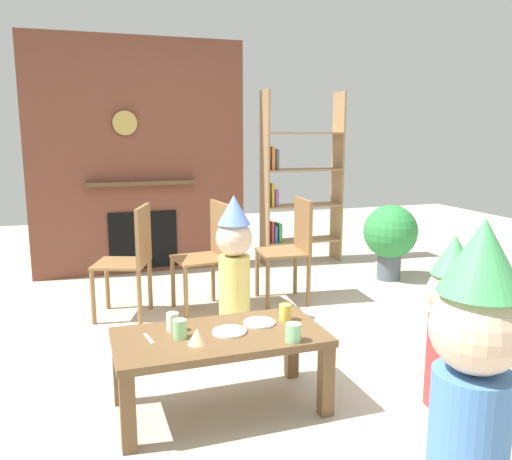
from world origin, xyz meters
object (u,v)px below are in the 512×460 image
Objects in this scene: paper_cup_near_left at (173,322)px; paper_cup_far_left at (285,312)px; paper_plate_front at (229,331)px; birthday_cake_slice at (197,336)px; dining_chair_right at (293,244)px; potted_plant_tall at (390,235)px; child_by_the_chairs at (234,257)px; child_with_cone_hat at (473,374)px; bookshelf at (296,186)px; paper_cup_near_right at (180,329)px; child_in_pink at (450,317)px; paper_plate_rear at (259,323)px; paper_cup_center at (293,332)px; coffee_table at (220,346)px; dining_chair_middle at (210,249)px; dining_chair_left at (132,255)px.

paper_cup_far_left is at bearing -4.05° from paper_cup_near_left.
paper_plate_front is 0.21m from birthday_cake_slice.
dining_chair_right is 1.19× the size of potted_plant_tall.
paper_cup_near_left is 1.28m from child_by_the_chairs.
paper_plate_front is at bearing -1.98° from child_with_cone_hat.
paper_cup_far_left is (-1.24, -2.78, -0.40)m from bookshelf.
child_in_pink reaches higher than paper_cup_near_right.
child_in_pink reaches higher than dining_chair_right.
paper_cup_far_left is 0.52× the size of paper_plate_rear.
child_with_cone_hat is 1.26× the size of child_in_pink.
bookshelf is at bearing -81.94° from child_in_pink.
bookshelf is 3.07m from paper_cup_far_left.
child_by_the_chairs is (-0.74, 1.56, 0.03)m from child_in_pink.
paper_cup_center is 0.10× the size of dining_chair_right.
bookshelf reaches higher than birthday_cake_slice.
bookshelf is 3.37m from paper_cup_center.
coffee_table is (-1.64, -2.86, -0.51)m from bookshelf.
paper_cup_far_left is at bearing -12.09° from child_in_pink.
paper_cup_center is 2.88m from potted_plant_tall.
paper_cup_center is at bearing -38.36° from paper_plate_front.
bookshelf is at bearing 66.79° from paper_cup_center.
child_with_cone_hat reaches higher than dining_chair_right.
dining_chair_middle reaches higher than coffee_table.
paper_cup_center is 0.10× the size of dining_chair_middle.
paper_cup_near_right is 0.11× the size of dining_chair_left.
potted_plant_tall is (1.83, 0.70, -0.07)m from child_by_the_chairs.
child_in_pink is 1.72m from child_by_the_chairs.
dining_chair_middle is at bearing -50.64° from child_in_pink.
child_with_cone_hat is at bearing 128.52° from dining_chair_left.
potted_plant_tall is at bearing 40.85° from paper_plate_front.
paper_cup_near_left is 1.07× the size of paper_cup_center.
paper_cup_near_right is 0.11× the size of dining_chair_middle.
paper_plate_rear is (-0.08, 0.29, -0.04)m from paper_cup_center.
potted_plant_tall is (1.09, 2.26, -0.04)m from child_in_pink.
potted_plant_tall reaches higher than paper_cup_far_left.
child_by_the_chairs is at bearing -126.31° from bookshelf.
bookshelf is 2.11× the size of dining_chair_left.
coffee_table is 2.96m from potted_plant_tall.
birthday_cake_slice is 0.11× the size of dining_chair_middle.
paper_plate_rear is (-1.40, -2.78, -0.44)m from bookshelf.
child_with_cone_hat reaches higher than coffee_table.
paper_plate_rear is at bearing 16.53° from coffee_table.
child_with_cone_hat is at bearing -72.26° from paper_cup_center.
paper_cup_far_left is 0.09× the size of child_by_the_chairs.
dining_chair_left reaches higher than paper_cup_center.
birthday_cake_slice is 1.34m from child_in_pink.
bookshelf is 3.34m from paper_cup_near_left.
paper_cup_far_left is at bearing -135.41° from potted_plant_tall.
child_with_cone_hat reaches higher than potted_plant_tall.
paper_cup_near_left is at bearing 174.29° from paper_plate_rear.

